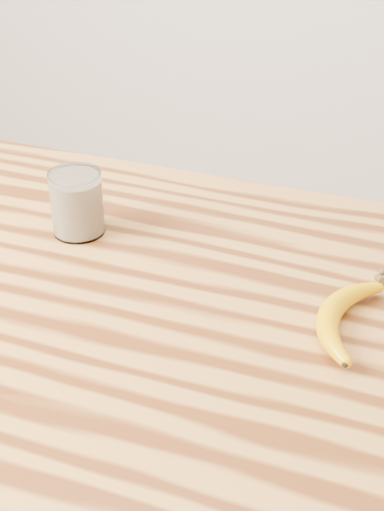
% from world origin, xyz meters
% --- Properties ---
extents(table, '(1.20, 0.80, 0.90)m').
position_xyz_m(table, '(0.00, 0.00, 0.77)').
color(table, '#AE7533').
rests_on(table, ground).
extents(smoothie_glass, '(0.08, 0.08, 0.11)m').
position_xyz_m(smoothie_glass, '(-0.07, 0.13, 0.95)').
color(smoothie_glass, white).
rests_on(smoothie_glass, table).
extents(banana, '(0.12, 0.27, 0.03)m').
position_xyz_m(banana, '(0.36, 0.03, 0.92)').
color(banana, '#D49200').
rests_on(banana, table).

